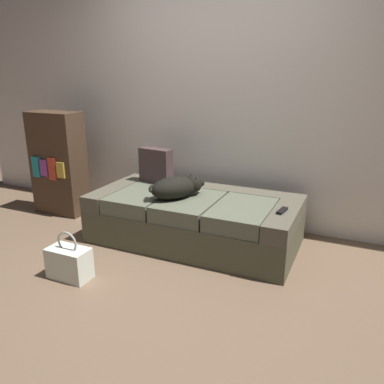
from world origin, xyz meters
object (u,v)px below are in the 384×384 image
tv_remote (282,211)px  handbag (69,262)px  throw_pillow (156,166)px  couch (194,219)px  dog_dark (177,187)px  bookshelf (58,164)px

tv_remote → handbag: 1.69m
tv_remote → throw_pillow: (-1.33, 0.34, 0.16)m
couch → dog_dark: (-0.12, -0.11, 0.32)m
couch → bookshelf: 1.69m
handbag → throw_pillow: bearing=87.2°
tv_remote → dog_dark: bearing=-170.0°
dog_dark → throw_pillow: size_ratio=1.51×
throw_pillow → handbag: bearing=-92.8°
couch → tv_remote: size_ratio=12.24×
handbag → couch: bearing=59.3°
dog_dark → throw_pillow: (-0.41, 0.36, 0.07)m
dog_dark → handbag: dog_dark is taller
tv_remote → throw_pillow: bearing=174.4°
throw_pillow → bookshelf: (-1.12, -0.15, -0.06)m
handbag → bookshelf: bearing=134.1°
tv_remote → bookshelf: 2.46m
dog_dark → couch: bearing=43.9°
tv_remote → handbag: bearing=-138.3°
dog_dark → throw_pillow: bearing=138.8°
throw_pillow → bookshelf: 1.14m
couch → throw_pillow: (-0.53, 0.25, 0.39)m
dog_dark → throw_pillow: 0.55m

